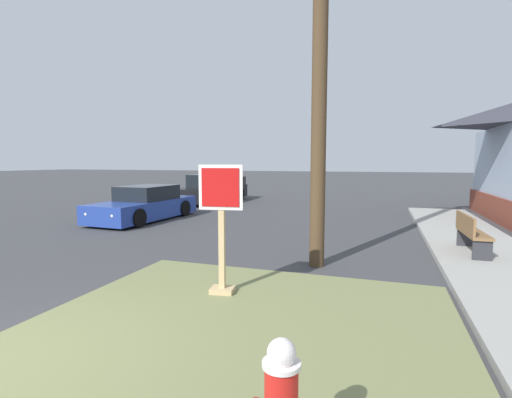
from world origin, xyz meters
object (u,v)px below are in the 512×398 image
stop_sign (222,233)px  parked_sedan_blue (145,205)px  street_bench (471,232)px  utility_pole (321,4)px  pickup_truck_black (212,191)px  manhole_cover (175,273)px

stop_sign → parked_sedan_blue: bearing=132.7°
parked_sedan_blue → street_bench: size_ratio=2.91×
parked_sedan_blue → utility_pole: (7.01, -4.10, 4.60)m
parked_sedan_blue → utility_pole: size_ratio=0.46×
street_bench → pickup_truck_black: bearing=140.5°
stop_sign → parked_sedan_blue: size_ratio=0.44×
parked_sedan_blue → pickup_truck_black: pickup_truck_black is taller
parked_sedan_blue → pickup_truck_black: bearing=91.4°
utility_pole → stop_sign: bearing=-115.7°
manhole_cover → parked_sedan_blue: parked_sedan_blue is taller
pickup_truck_black → street_bench: 13.33m
stop_sign → utility_pole: utility_pole is taller
parked_sedan_blue → utility_pole: bearing=-30.3°
stop_sign → pickup_truck_black: 13.90m
parked_sedan_blue → manhole_cover: bearing=-50.5°
stop_sign → parked_sedan_blue: stop_sign is taller
stop_sign → pickup_truck_black: stop_sign is taller
pickup_truck_black → utility_pole: utility_pole is taller
manhole_cover → parked_sedan_blue: bearing=129.5°
stop_sign → manhole_cover: size_ratio=2.87×
utility_pole → pickup_truck_black: bearing=125.0°
utility_pole → street_bench: bearing=29.1°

